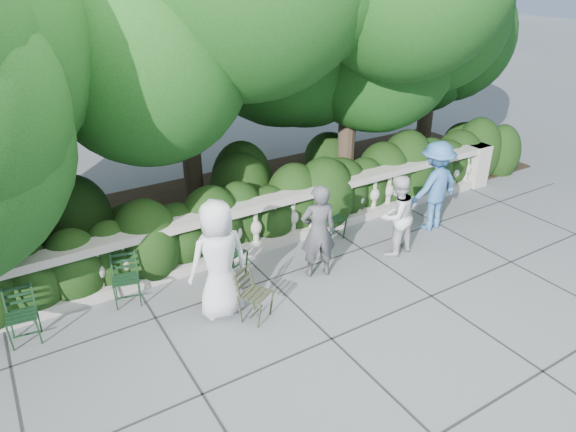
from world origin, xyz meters
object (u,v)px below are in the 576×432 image
chair_b (29,347)px  chair_d (239,277)px  chair_weathered (264,321)px  person_businessman (219,260)px  person_casual_man (396,216)px  person_older_blue (435,186)px  person_woman_grey (318,232)px  chair_c (130,308)px  chair_e (337,241)px

chair_b → chair_d: bearing=8.0°
chair_b → chair_weathered: bearing=-14.3°
person_businessman → person_casual_man: bearing=179.1°
chair_d → person_casual_man: person_casual_man is taller
chair_b → person_businessman: (2.68, -0.69, 0.94)m
person_businessman → person_casual_man: person_businessman is taller
person_casual_man → person_older_blue: person_older_blue is taller
person_woman_grey → chair_c: bearing=4.7°
chair_e → person_woman_grey: size_ratio=0.50×
chair_b → chair_c: bearing=13.2°
chair_b → chair_weathered: (3.11, -1.24, 0.00)m
chair_e → chair_weathered: 2.78m
chair_weathered → person_businessman: size_ratio=0.45×
chair_d → person_older_blue: size_ratio=0.46×
chair_d → chair_e: bearing=-16.9°
chair_weathered → person_woman_grey: size_ratio=0.50×
chair_d → chair_b: bearing=160.2°
person_businessman → person_older_blue: size_ratio=1.03×
person_businessman → person_woman_grey: person_businessman is taller
chair_b → person_casual_man: (6.15, -0.72, 0.76)m
chair_weathered → person_casual_man: bearing=-20.3°
chair_b → person_older_blue: (7.47, -0.35, 0.91)m
person_businessman → chair_weathered: bearing=128.0°
chair_weathered → person_woman_grey: 1.77m
person_woman_grey → person_casual_man: bearing=-166.5°
chair_d → person_older_blue: (4.15, -0.38, 0.91)m
chair_c → person_woman_grey: (3.05, -0.73, 0.84)m
chair_e → person_businessman: bearing=-170.3°
person_casual_man → chair_b: bearing=-12.0°
person_older_blue → chair_weathered: bearing=10.4°
person_woman_grey → person_older_blue: person_older_blue is taller
person_businessman → person_casual_man: 3.48m
chair_c → person_older_blue: size_ratio=0.46×
chair_c → chair_e: same height
chair_b → person_casual_man: size_ratio=0.55×
person_businessman → person_woman_grey: bearing=-177.2°
chair_c → person_woman_grey: bearing=0.9°
chair_b → person_older_blue: size_ratio=0.46×
person_woman_grey → person_older_blue: (2.94, 0.24, 0.07)m
chair_e → person_businessman: person_businessman is taller
chair_b → chair_d: 3.33m
chair_e → person_businessman: (-2.84, -0.85, 0.94)m
chair_e → chair_weathered: bearing=-156.6°
chair_d → chair_e: (2.19, 0.13, 0.00)m
chair_weathered → person_woman_grey: (1.42, 0.66, 0.84)m
chair_e → person_casual_man: 1.33m
chair_b → person_woman_grey: person_woman_grey is taller
chair_c → person_woman_grey: size_ratio=0.50×
person_casual_man → person_older_blue: (1.33, 0.37, 0.14)m
chair_d → chair_weathered: same height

